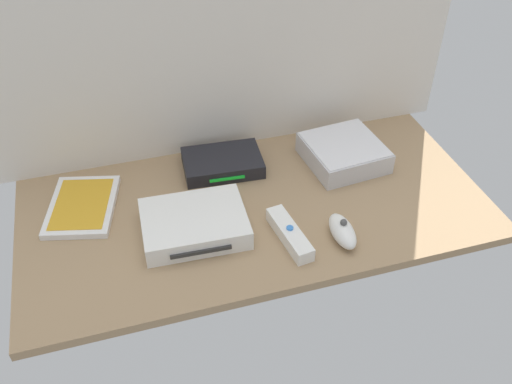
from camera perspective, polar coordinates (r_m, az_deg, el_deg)
The scene contains 8 objects.
ground_plane at distance 123.21cm, azimuth 0.00°, elevation -1.78°, with size 100.00×48.00×2.00cm, color #9E7F5B.
back_wall at distance 125.71cm, azimuth -3.36°, elevation 16.93°, with size 110.00×1.20×64.00cm, color silver.
game_console at distance 115.91cm, azimuth -6.22°, elevation -3.19°, with size 21.73×17.26×4.40cm.
mini_computer at distance 135.12cm, azimuth 8.81°, elevation 3.96°, with size 18.49×18.49×5.30cm.
game_case at distance 127.04cm, azimuth -17.07°, elevation -1.35°, with size 17.80×21.73×1.56cm.
network_router at distance 132.07cm, azimuth -3.39°, elevation 2.95°, with size 18.81×13.29×3.40cm.
remote_wand at distance 114.23cm, azimuth 3.39°, elevation -4.25°, with size 5.53×15.15×3.40cm.
remote_nunchuk at distance 115.22cm, azimuth 8.69°, elevation -3.90°, with size 4.58×10.08×5.10cm.
Camera 1 is at (-26.35, -88.13, 80.97)cm, focal length 39.77 mm.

